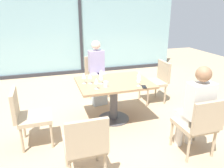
% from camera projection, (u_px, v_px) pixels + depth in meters
% --- Properties ---
extents(ground_plane, '(12.00, 12.00, 0.00)m').
position_uv_depth(ground_plane, '(114.00, 119.00, 4.02)').
color(ground_plane, tan).
extents(window_wall_backdrop, '(5.98, 0.10, 2.70)m').
position_uv_depth(window_wall_backdrop, '(81.00, 33.00, 6.49)').
color(window_wall_backdrop, '#8DB7BC').
rests_on(window_wall_backdrop, ground_plane).
extents(dining_table_main, '(1.24, 0.95, 0.73)m').
position_uv_depth(dining_table_main, '(114.00, 91.00, 3.84)').
color(dining_table_main, '#997551').
rests_on(dining_table_main, ground_plane).
extents(chair_near_window, '(0.46, 0.51, 0.87)m').
position_uv_depth(chair_near_window, '(96.00, 74.00, 5.04)').
color(chair_near_window, tan).
rests_on(chair_near_window, ground_plane).
extents(chair_front_right, '(0.46, 0.50, 0.87)m').
position_uv_depth(chair_front_right, '(199.00, 123.00, 2.89)').
color(chair_front_right, tan).
rests_on(chair_front_right, ground_plane).
extents(chair_front_left, '(0.46, 0.50, 0.87)m').
position_uv_depth(chair_front_left, '(85.00, 144.00, 2.46)').
color(chair_front_left, tan).
rests_on(chair_front_left, ground_plane).
extents(chair_far_right, '(0.50, 0.46, 0.87)m').
position_uv_depth(chair_far_right, '(157.00, 79.00, 4.65)').
color(chair_far_right, tan).
rests_on(chair_far_right, ground_plane).
extents(chair_side_end, '(0.50, 0.46, 0.87)m').
position_uv_depth(chair_side_end, '(28.00, 114.00, 3.14)').
color(chair_side_end, tan).
rests_on(chair_side_end, ground_plane).
extents(person_near_window, '(0.34, 0.39, 1.26)m').
position_uv_depth(person_near_window, '(97.00, 66.00, 4.88)').
color(person_near_window, '#9E93B7').
rests_on(person_near_window, ground_plane).
extents(person_front_right, '(0.34, 0.39, 1.26)m').
position_uv_depth(person_front_right, '(196.00, 106.00, 2.92)').
color(person_front_right, silver).
rests_on(person_front_right, ground_plane).
extents(wine_glass_0, '(0.07, 0.07, 0.18)m').
position_uv_depth(wine_glass_0, '(96.00, 81.00, 3.39)').
color(wine_glass_0, silver).
rests_on(wine_glass_0, dining_table_main).
extents(wine_glass_1, '(0.07, 0.07, 0.18)m').
position_uv_depth(wine_glass_1, '(90.00, 76.00, 3.63)').
color(wine_glass_1, silver).
rests_on(wine_glass_1, dining_table_main).
extents(wine_glass_2, '(0.07, 0.07, 0.18)m').
position_uv_depth(wine_glass_2, '(139.00, 78.00, 3.53)').
color(wine_glass_2, silver).
rests_on(wine_glass_2, dining_table_main).
extents(wine_glass_3, '(0.07, 0.07, 0.18)m').
position_uv_depth(wine_glass_3, '(84.00, 76.00, 3.64)').
color(wine_glass_3, silver).
rests_on(wine_glass_3, dining_table_main).
extents(wine_glass_4, '(0.07, 0.07, 0.18)m').
position_uv_depth(wine_glass_4, '(101.00, 76.00, 3.63)').
color(wine_glass_4, silver).
rests_on(wine_glass_4, dining_table_main).
extents(wine_glass_5, '(0.07, 0.07, 0.18)m').
position_uv_depth(wine_glass_5, '(101.00, 73.00, 3.83)').
color(wine_glass_5, silver).
rests_on(wine_glass_5, dining_table_main).
extents(wine_glass_6, '(0.07, 0.07, 0.18)m').
position_uv_depth(wine_glass_6, '(139.00, 75.00, 3.71)').
color(wine_glass_6, silver).
rests_on(wine_glass_6, dining_table_main).
extents(coffee_cup, '(0.08, 0.08, 0.09)m').
position_uv_depth(coffee_cup, '(106.00, 84.00, 3.51)').
color(coffee_cup, white).
rests_on(coffee_cup, dining_table_main).
extents(cell_phone_on_table, '(0.11, 0.16, 0.01)m').
position_uv_depth(cell_phone_on_table, '(144.00, 87.00, 3.51)').
color(cell_phone_on_table, black).
rests_on(cell_phone_on_table, dining_table_main).
extents(handbag_0, '(0.32, 0.20, 0.28)m').
position_uv_depth(handbag_0, '(99.00, 98.00, 4.58)').
color(handbag_0, silver).
rests_on(handbag_0, ground_plane).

